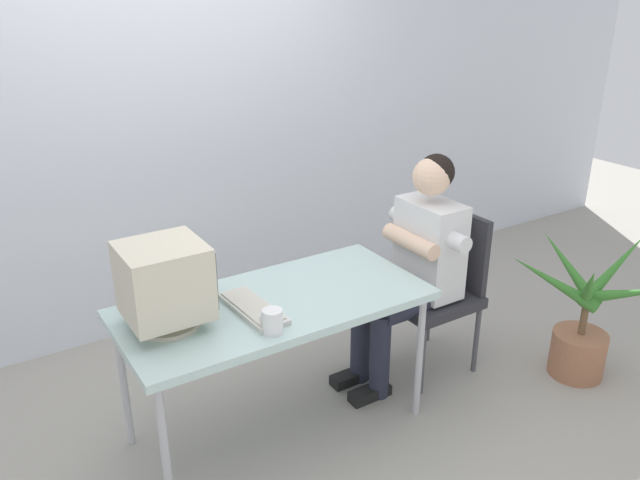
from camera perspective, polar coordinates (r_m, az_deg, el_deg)
The scene contains 9 objects.
ground_plane at distance 3.39m, azimuth -3.75°, elevation -16.45°, with size 12.00×12.00×0.00m, color #9E998E.
wall_back at distance 4.09m, azimuth -10.26°, elevation 13.27°, with size 8.00×0.10×3.00m, color silver.
desk at distance 3.01m, azimuth -4.07°, elevation -6.26°, with size 1.46×0.69×0.73m.
crt_monitor at distance 2.75m, azimuth -13.78°, elevation -3.69°, with size 0.35×0.33×0.38m.
keyboard at distance 2.90m, azimuth -6.09°, elevation -6.12°, with size 0.17×0.42×0.03m.
office_chair at distance 3.68m, azimuth 10.67°, elevation -3.85°, with size 0.47×0.47×0.93m.
person_seated at distance 3.48m, azimuth 8.56°, elevation -1.82°, with size 0.68×0.57×1.29m.
potted_plant at distance 3.89m, azimuth 22.56°, elevation -7.03°, with size 0.74×0.86×0.85m.
desk_mug at distance 2.71m, azimuth -4.33°, elevation -7.29°, with size 0.09×0.10×0.11m.
Camera 1 is at (-1.23, -2.34, 2.12)m, focal length 35.54 mm.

